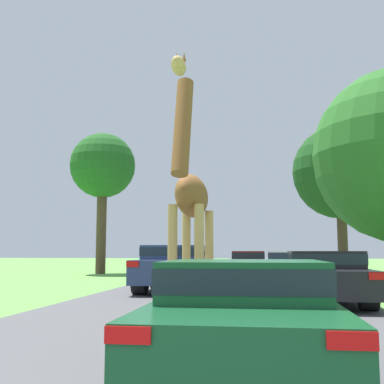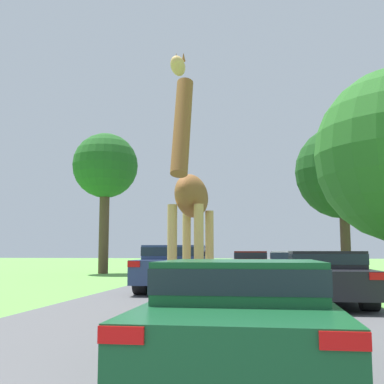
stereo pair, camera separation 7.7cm
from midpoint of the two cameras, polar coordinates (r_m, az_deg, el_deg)
The scene contains 9 objects.
road at distance 30.66m, azimuth 6.33°, elevation -9.30°, with size 7.54×120.00×0.00m.
giraffe_near_road at distance 9.37m, azimuth 0.10°, elevation -0.81°, with size 0.75×2.88×4.75m.
car_lead_maroon at distance 5.46m, azimuth 6.39°, elevation -13.66°, with size 1.86×4.08×1.16m.
car_queue_right at distance 15.34m, azimuth -1.84°, elevation -8.81°, with size 1.97×3.99×1.44m.
car_queue_left at distance 19.84m, azimuth 12.04°, elevation -8.51°, with size 1.99×3.95×1.26m.
car_far_ahead at distance 24.40m, azimuth 7.11°, elevation -8.33°, with size 1.73×4.36×1.25m.
car_verge_right at distance 12.17m, azimuth 15.74°, elevation -9.48°, with size 1.82×4.13×1.26m.
tree_centre_back at distance 28.06m, azimuth -10.16°, elevation 2.88°, with size 3.71×3.71×7.99m.
tree_right_cluster at distance 27.47m, azimuth 17.52°, elevation 2.26°, with size 5.12×5.12×8.12m.
Camera 2 is at (1.19, -0.60, 1.27)m, focal length 45.00 mm.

